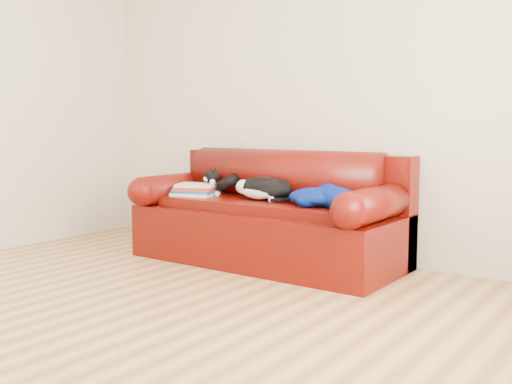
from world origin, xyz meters
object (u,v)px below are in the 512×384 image
(sofa_base, at_px, (267,233))
(book_stack, at_px, (196,190))
(cat, at_px, (263,189))
(blanket, at_px, (320,196))

(sofa_base, relative_size, book_stack, 5.42)
(cat, distance_m, blanket, 0.51)
(blanket, bearing_deg, sofa_base, 172.79)
(cat, bearing_deg, book_stack, -176.80)
(cat, relative_size, blanket, 1.14)
(sofa_base, bearing_deg, blanket, -7.21)
(sofa_base, xyz_separation_m, cat, (-0.00, -0.05, 0.35))
(sofa_base, height_order, cat, cat)
(sofa_base, distance_m, blanket, 0.61)
(blanket, bearing_deg, book_stack, -176.45)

